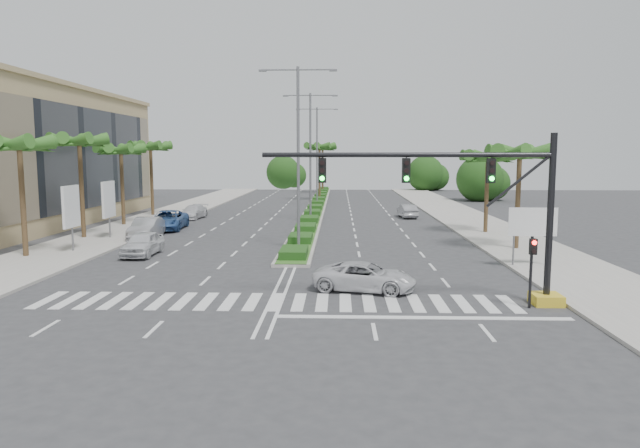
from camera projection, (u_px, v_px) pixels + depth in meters
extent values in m
plane|color=#333335|center=(276.00, 302.00, 24.52)|extent=(160.00, 160.00, 0.00)
cube|color=gray|center=(501.00, 236.00, 43.85)|extent=(6.00, 120.00, 0.15)
cube|color=gray|center=(112.00, 234.00, 44.86)|extent=(6.00, 120.00, 0.15)
cube|color=gray|center=(317.00, 206.00, 69.15)|extent=(2.20, 75.00, 0.20)
cube|color=#2F581E|center=(317.00, 205.00, 69.14)|extent=(1.80, 75.00, 0.04)
cube|color=tan|center=(15.00, 158.00, 50.46)|extent=(12.00, 36.00, 12.00)
cube|color=gold|center=(546.00, 299.00, 24.11)|extent=(1.20, 1.20, 0.45)
cylinder|color=black|center=(550.00, 218.00, 23.69)|extent=(0.28, 0.28, 7.00)
cylinder|color=black|center=(407.00, 155.00, 23.58)|extent=(12.00, 0.20, 0.20)
cylinder|color=black|center=(518.00, 182.00, 23.56)|extent=(2.53, 0.12, 2.15)
cube|color=black|center=(491.00, 171.00, 23.54)|extent=(0.32, 0.24, 1.00)
cylinder|color=#19E533|center=(492.00, 179.00, 23.44)|extent=(0.20, 0.06, 0.20)
cube|color=black|center=(406.00, 171.00, 23.66)|extent=(0.32, 0.24, 1.00)
cylinder|color=#19E533|center=(407.00, 178.00, 23.56)|extent=(0.20, 0.06, 0.20)
cube|color=black|center=(322.00, 171.00, 23.77)|extent=(0.32, 0.24, 1.00)
cylinder|color=#19E533|center=(322.00, 178.00, 23.67)|extent=(0.20, 0.06, 0.20)
cylinder|color=black|center=(531.00, 272.00, 23.39)|extent=(0.12, 0.12, 3.00)
cube|color=black|center=(533.00, 247.00, 23.11)|extent=(0.28, 0.22, 0.65)
cylinder|color=red|center=(534.00, 243.00, 22.96)|extent=(0.18, 0.05, 0.18)
cylinder|color=slate|center=(514.00, 243.00, 31.87)|extent=(0.10, 0.10, 2.80)
cylinder|color=slate|center=(550.00, 243.00, 31.81)|extent=(0.10, 0.10, 2.80)
cube|color=#0C6638|center=(533.00, 222.00, 31.70)|extent=(2.60, 0.08, 1.50)
cube|color=white|center=(533.00, 222.00, 31.65)|extent=(2.70, 0.02, 1.60)
cylinder|color=slate|center=(72.00, 231.00, 36.74)|extent=(0.12, 0.12, 2.80)
cube|color=white|center=(71.00, 207.00, 36.55)|extent=(0.18, 2.10, 2.70)
cube|color=#D8594C|center=(71.00, 207.00, 36.55)|extent=(0.12, 2.00, 2.60)
cylinder|color=slate|center=(109.00, 221.00, 42.69)|extent=(0.12, 0.12, 2.80)
cube|color=white|center=(109.00, 199.00, 42.50)|extent=(0.18, 2.10, 2.70)
cube|color=#D8594C|center=(109.00, 199.00, 42.50)|extent=(0.12, 2.00, 2.60)
cylinder|color=brown|center=(23.00, 201.00, 34.57)|extent=(0.32, 0.32, 7.00)
sphere|color=brown|center=(19.00, 145.00, 34.16)|extent=(0.70, 0.70, 0.70)
cone|color=#285D1D|center=(37.00, 146.00, 34.13)|extent=(0.90, 3.62, 1.50)
cone|color=#285D1D|center=(38.00, 147.00, 35.00)|extent=(3.39, 2.96, 1.50)
cone|color=#285D1D|center=(25.00, 147.00, 35.24)|extent=(3.73, 1.68, 1.50)
cone|color=#285D1D|center=(8.00, 147.00, 34.68)|extent=(2.38, 3.65, 1.50)
cone|color=#285D1D|center=(5.00, 146.00, 33.11)|extent=(3.73, 1.68, 1.50)
cone|color=#285D1D|center=(23.00, 146.00, 33.29)|extent=(3.39, 2.96, 1.50)
cylinder|color=brown|center=(82.00, 190.00, 42.48)|extent=(0.32, 0.32, 7.40)
sphere|color=brown|center=(79.00, 141.00, 42.05)|extent=(0.70, 0.70, 0.70)
cone|color=#285D1D|center=(94.00, 143.00, 42.02)|extent=(0.90, 3.62, 1.50)
cone|color=#285D1D|center=(93.00, 143.00, 42.89)|extent=(3.39, 2.96, 1.50)
cone|color=#285D1D|center=(83.00, 143.00, 43.13)|extent=(3.73, 1.68, 1.50)
cone|color=#285D1D|center=(69.00, 143.00, 42.57)|extent=(2.38, 3.65, 1.50)
cone|color=#285D1D|center=(63.00, 142.00, 41.62)|extent=(2.38, 3.65, 1.50)
cone|color=#285D1D|center=(69.00, 142.00, 41.00)|extent=(3.73, 1.68, 1.50)
cone|color=#285D1D|center=(83.00, 142.00, 41.18)|extent=(3.39, 2.96, 1.50)
cylinder|color=brown|center=(122.00, 188.00, 50.45)|extent=(0.32, 0.32, 6.80)
sphere|color=brown|center=(121.00, 150.00, 50.06)|extent=(0.70, 0.70, 0.70)
cone|color=#285D1D|center=(133.00, 151.00, 50.03)|extent=(0.90, 3.62, 1.50)
cone|color=#285D1D|center=(132.00, 152.00, 50.90)|extent=(3.39, 2.96, 1.50)
cone|color=#285D1D|center=(123.00, 152.00, 51.14)|extent=(3.73, 1.68, 1.50)
cone|color=#285D1D|center=(112.00, 151.00, 50.58)|extent=(2.38, 3.65, 1.50)
cone|color=#285D1D|center=(108.00, 151.00, 49.63)|extent=(2.38, 3.65, 1.50)
cone|color=#285D1D|center=(113.00, 151.00, 49.01)|extent=(3.73, 1.68, 1.50)
cone|color=#285D1D|center=(125.00, 151.00, 49.19)|extent=(3.39, 2.96, 1.50)
cylinder|color=brown|center=(152.00, 181.00, 58.37)|extent=(0.32, 0.32, 7.20)
sphere|color=brown|center=(151.00, 147.00, 57.95)|extent=(0.70, 0.70, 0.70)
cone|color=#285D1D|center=(161.00, 148.00, 57.92)|extent=(0.90, 3.62, 1.50)
cone|color=#285D1D|center=(160.00, 148.00, 58.79)|extent=(3.39, 2.96, 1.50)
cone|color=#285D1D|center=(152.00, 148.00, 59.03)|extent=(3.73, 1.68, 1.50)
cone|color=#285D1D|center=(143.00, 148.00, 58.46)|extent=(2.38, 3.65, 1.50)
cone|color=#285D1D|center=(139.00, 148.00, 57.52)|extent=(2.38, 3.65, 1.50)
cone|color=#285D1D|center=(145.00, 148.00, 56.90)|extent=(3.73, 1.68, 1.50)
cone|color=#285D1D|center=(155.00, 148.00, 57.08)|extent=(3.39, 2.96, 1.50)
cylinder|color=brown|center=(518.00, 201.00, 37.54)|extent=(0.32, 0.32, 6.50)
sphere|color=brown|center=(520.00, 153.00, 37.16)|extent=(0.70, 0.70, 0.70)
cone|color=#285D1D|center=(537.00, 155.00, 37.13)|extent=(0.90, 3.62, 1.50)
cone|color=#285D1D|center=(526.00, 155.00, 38.00)|extent=(3.39, 2.96, 1.50)
cone|color=#285D1D|center=(511.00, 155.00, 38.24)|extent=(3.73, 1.68, 1.50)
cone|color=#285D1D|center=(502.00, 155.00, 37.68)|extent=(2.38, 3.65, 1.50)
cone|color=#285D1D|center=(507.00, 155.00, 36.73)|extent=(2.38, 3.65, 1.50)
cone|color=#285D1D|center=(521.00, 155.00, 36.11)|extent=(3.73, 1.68, 1.50)
cone|color=#285D1D|center=(535.00, 155.00, 36.29)|extent=(3.39, 2.96, 1.50)
cylinder|color=brown|center=(487.00, 195.00, 45.49)|extent=(0.32, 0.32, 6.20)
sphere|color=brown|center=(488.00, 157.00, 45.13)|extent=(0.70, 0.70, 0.70)
cone|color=#285D1D|center=(502.00, 159.00, 45.11)|extent=(0.90, 3.62, 1.50)
cone|color=#285D1D|center=(494.00, 159.00, 45.97)|extent=(3.39, 2.96, 1.50)
cone|color=#285D1D|center=(481.00, 159.00, 46.21)|extent=(3.73, 1.68, 1.50)
cone|color=#285D1D|center=(474.00, 159.00, 45.65)|extent=(2.38, 3.65, 1.50)
cone|color=#285D1D|center=(477.00, 159.00, 44.70)|extent=(2.38, 3.65, 1.50)
cone|color=#285D1D|center=(488.00, 159.00, 44.09)|extent=(3.73, 1.68, 1.50)
cone|color=#285D1D|center=(500.00, 159.00, 44.27)|extent=(3.39, 2.96, 1.50)
cylinder|color=brown|center=(320.00, 173.00, 78.64)|extent=(0.32, 0.32, 7.50)
sphere|color=brown|center=(320.00, 147.00, 78.20)|extent=(0.70, 0.70, 0.70)
cone|color=#285D1D|center=(328.00, 148.00, 78.17)|extent=(0.90, 3.62, 1.50)
cone|color=#285D1D|center=(325.00, 148.00, 79.04)|extent=(3.39, 2.96, 1.50)
cone|color=#285D1D|center=(318.00, 148.00, 79.28)|extent=(3.73, 1.68, 1.50)
cone|color=#285D1D|center=(312.00, 148.00, 78.71)|extent=(2.38, 3.65, 1.50)
cone|color=#285D1D|center=(312.00, 148.00, 77.77)|extent=(2.38, 3.65, 1.50)
cone|color=#285D1D|center=(317.00, 147.00, 77.15)|extent=(3.73, 1.68, 1.50)
cone|color=#285D1D|center=(324.00, 147.00, 77.33)|extent=(3.39, 2.96, 1.50)
cylinder|color=brown|center=(323.00, 171.00, 93.52)|extent=(0.32, 0.32, 7.50)
sphere|color=brown|center=(323.00, 148.00, 93.08)|extent=(0.70, 0.70, 0.70)
cone|color=#285D1D|center=(329.00, 149.00, 93.05)|extent=(0.90, 3.62, 1.50)
cone|color=#285D1D|center=(327.00, 149.00, 93.92)|extent=(3.39, 2.96, 1.50)
cone|color=#285D1D|center=(321.00, 149.00, 94.16)|extent=(3.73, 1.68, 1.50)
cone|color=#285D1D|center=(317.00, 149.00, 93.60)|extent=(2.38, 3.65, 1.50)
cone|color=#285D1D|center=(316.00, 149.00, 92.65)|extent=(2.38, 3.65, 1.50)
cone|color=#285D1D|center=(321.00, 149.00, 92.03)|extent=(3.73, 1.68, 1.50)
cone|color=#285D1D|center=(327.00, 149.00, 92.21)|extent=(3.39, 2.96, 1.50)
cylinder|color=slate|center=(298.00, 159.00, 37.69)|extent=(0.20, 0.20, 12.00)
cylinder|color=slate|center=(279.00, 70.00, 37.03)|extent=(2.40, 0.10, 0.10)
cylinder|color=slate|center=(316.00, 70.00, 36.95)|extent=(2.40, 0.10, 0.10)
cube|color=slate|center=(263.00, 71.00, 37.07)|extent=(0.50, 0.25, 0.12)
cube|color=slate|center=(333.00, 70.00, 36.92)|extent=(0.50, 0.25, 0.12)
cylinder|color=slate|center=(310.00, 158.00, 53.56)|extent=(0.20, 0.20, 12.00)
cylinder|color=slate|center=(297.00, 95.00, 52.90)|extent=(2.40, 0.10, 0.10)
cylinder|color=slate|center=(323.00, 95.00, 52.82)|extent=(2.40, 0.10, 0.10)
cube|color=slate|center=(286.00, 96.00, 52.94)|extent=(0.50, 0.25, 0.12)
cube|color=slate|center=(335.00, 96.00, 52.79)|extent=(0.50, 0.25, 0.12)
cylinder|color=slate|center=(317.00, 157.00, 69.44)|extent=(0.20, 0.20, 12.00)
cylinder|color=slate|center=(307.00, 109.00, 68.78)|extent=(2.40, 0.10, 0.10)
cylinder|color=slate|center=(327.00, 109.00, 68.70)|extent=(2.40, 0.10, 0.10)
cube|color=slate|center=(298.00, 110.00, 68.82)|extent=(0.50, 0.25, 0.12)
cube|color=slate|center=(336.00, 109.00, 68.67)|extent=(0.50, 0.25, 0.12)
imported|color=silver|center=(143.00, 244.00, 35.83)|extent=(1.79, 4.43, 1.51)
imported|color=#A1A1A5|center=(146.00, 228.00, 42.90)|extent=(2.00, 4.98, 1.61)
imported|color=#2D518C|center=(168.00, 220.00, 48.21)|extent=(3.06, 5.99, 1.62)
imported|color=silver|center=(193.00, 212.00, 56.61)|extent=(2.39, 4.75, 1.32)
imported|color=silver|center=(365.00, 277.00, 26.53)|extent=(5.13, 3.21, 1.32)
imported|color=#A6A5AA|center=(407.00, 211.00, 57.48)|extent=(1.80, 4.19, 1.34)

